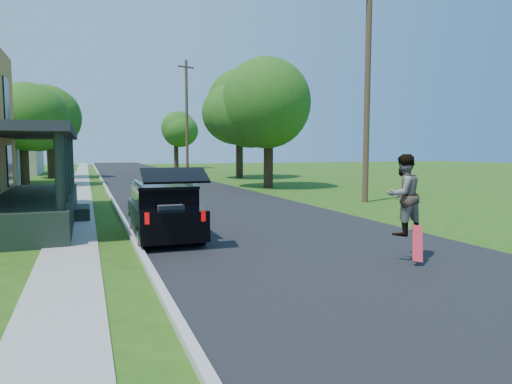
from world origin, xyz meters
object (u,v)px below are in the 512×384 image
object	(u,v)px
black_suv	(164,210)
skateboarder	(403,195)
tree_right_near	(268,107)
utility_pole_near	(367,89)

from	to	relation	value
black_suv	skateboarder	distance (m)	6.35
skateboarder	tree_right_near	bearing A→B (deg)	-109.54
black_suv	tree_right_near	size ratio (longest dim) A/B	0.54
skateboarder	utility_pole_near	world-z (taller)	utility_pole_near
black_suv	skateboarder	size ratio (longest dim) A/B	2.46
black_suv	utility_pole_near	bearing A→B (deg)	29.30
skateboarder	black_suv	bearing A→B (deg)	-51.61
black_suv	tree_right_near	distance (m)	17.81
utility_pole_near	black_suv	bearing A→B (deg)	-164.76
tree_right_near	utility_pole_near	world-z (taller)	utility_pole_near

